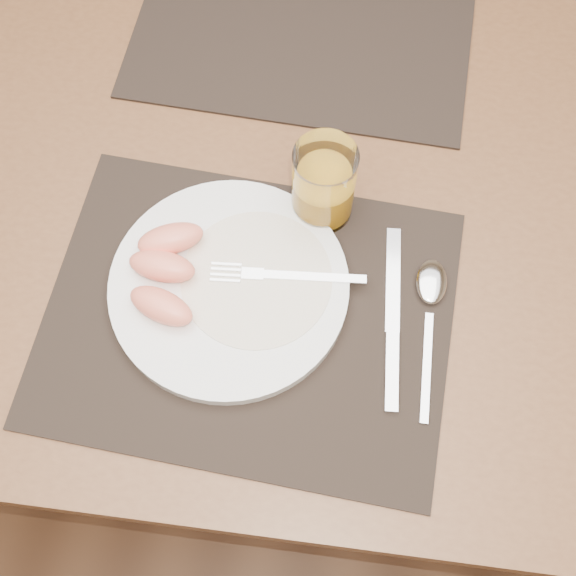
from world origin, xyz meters
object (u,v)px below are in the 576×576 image
at_px(juice_glass, 323,186).
at_px(placemat_far, 305,19).
at_px(table, 288,190).
at_px(plate, 229,286).
at_px(placemat_near, 248,316).
at_px(knife, 392,332).
at_px(spoon, 431,294).
at_px(fork, 274,275).

bearing_deg(juice_glass, placemat_far, 100.32).
relative_size(table, plate, 5.19).
relative_size(table, placemat_far, 3.11).
relative_size(table, placemat_near, 3.11).
xyz_separation_m(table, knife, (0.14, -0.22, 0.09)).
relative_size(placemat_far, spoon, 2.36).
relative_size(placemat_near, juice_glass, 4.12).
distance_m(knife, spoon, 0.06).
bearing_deg(placemat_far, plate, -95.44).
height_order(fork, knife, fork).
height_order(placemat_near, plate, plate).
height_order(placemat_near, placemat_far, same).
relative_size(plate, fork, 1.54).
bearing_deg(table, juice_glass, -55.52).
bearing_deg(knife, table, 123.18).
xyz_separation_m(plate, spoon, (0.23, 0.02, -0.00)).
distance_m(placemat_far, spoon, 0.43).
xyz_separation_m(placemat_far, fork, (0.01, -0.40, 0.02)).
xyz_separation_m(placemat_near, placemat_far, (0.01, 0.44, 0.00)).
xyz_separation_m(placemat_far, spoon, (0.19, -0.39, 0.01)).
bearing_deg(fork, juice_glass, 67.20).
relative_size(table, fork, 7.99).
distance_m(fork, knife, 0.15).
bearing_deg(juice_glass, plate, -127.93).
bearing_deg(placemat_near, fork, 62.39).
bearing_deg(table, knife, -56.82).
relative_size(table, spoon, 7.33).
bearing_deg(placemat_near, juice_glass, 65.70).
bearing_deg(placemat_near, plate, 131.69).
xyz_separation_m(fork, knife, (0.14, -0.05, -0.02)).
bearing_deg(spoon, juice_glass, 143.65).
bearing_deg(fork, knife, -18.15).
bearing_deg(placemat_far, spoon, -64.44).
height_order(plate, knife, plate).
height_order(spoon, juice_glass, juice_glass).
bearing_deg(placemat_near, table, 85.64).
bearing_deg(placemat_near, placemat_far, 88.26).
height_order(placemat_near, spoon, spoon).
distance_m(table, spoon, 0.27).
xyz_separation_m(placemat_far, knife, (0.15, -0.44, 0.00)).
relative_size(knife, juice_glass, 2.02).
height_order(placemat_far, plate, plate).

